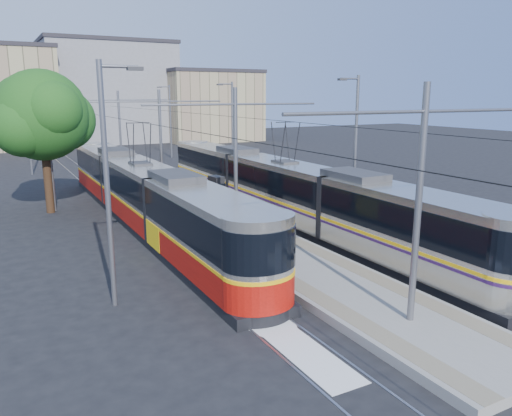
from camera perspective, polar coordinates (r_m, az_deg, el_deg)
ground at (r=19.04m, az=8.49°, el=-8.73°), size 160.00×160.00×0.00m
platform at (r=33.60m, az=-9.02°, el=0.99°), size 4.00×50.00×0.30m
tactile_strip_left at (r=33.14m, az=-11.39°, el=1.00°), size 0.70×50.00×0.01m
tactile_strip_right at (r=34.06m, az=-6.73°, el=1.48°), size 0.70×50.00×0.01m
rails at (r=33.63m, az=-9.01°, el=0.76°), size 8.71×70.00×0.03m
track_arrow at (r=14.92m, az=4.09°, el=-14.95°), size 1.20×5.00×0.01m
tram_left at (r=27.86m, az=-12.90°, el=1.65°), size 2.43×28.58×5.50m
tram_right at (r=27.84m, az=3.28°, el=2.26°), size 2.43×29.90×5.50m
catenary at (r=30.33m, az=-7.50°, el=8.13°), size 9.20×70.00×7.00m
street_lamps at (r=36.82m, az=-11.33°, el=8.26°), size 15.18×38.22×8.00m
shelter at (r=28.43m, az=-4.53°, el=1.60°), size 0.73×1.05×2.17m
tree at (r=32.12m, az=-22.69°, el=9.61°), size 5.79×5.36×8.42m
building_centre at (r=79.88m, az=-16.56°, el=12.57°), size 18.36×14.28×14.63m
building_right at (r=78.40m, az=-5.27°, el=11.58°), size 14.28×10.20×10.63m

